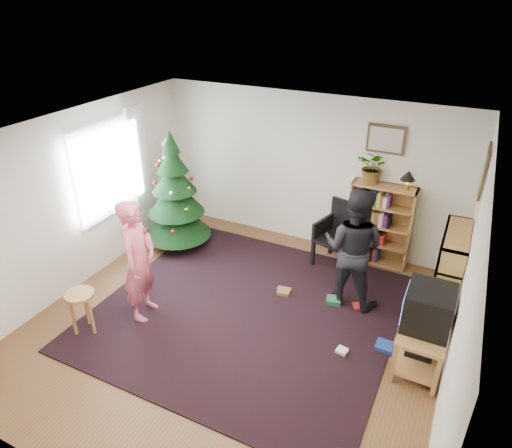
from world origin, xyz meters
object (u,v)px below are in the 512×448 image
at_px(picture_back, 386,139).
at_px(person_standing, 139,261).
at_px(christmas_tree, 176,200).
at_px(bookshelf_back, 380,224).
at_px(person_by_chair, 353,248).
at_px(table_lamp, 408,177).
at_px(picture_right, 485,171).
at_px(potted_plant, 374,167).
at_px(tv_stand, 422,341).
at_px(bookshelf_right, 447,277).
at_px(armchair, 339,231).
at_px(stool, 81,302).
at_px(crt_tv, 429,308).

distance_m(picture_back, person_standing, 3.83).
height_order(christmas_tree, person_standing, christmas_tree).
relative_size(bookshelf_back, person_by_chair, 0.77).
bearing_deg(table_lamp, bookshelf_back, 180.00).
relative_size(picture_right, person_by_chair, 0.35).
bearing_deg(person_standing, bookshelf_back, -55.14).
height_order(person_standing, potted_plant, potted_plant).
height_order(tv_stand, potted_plant, potted_plant).
bearing_deg(bookshelf_back, picture_right, -25.74).
height_order(christmas_tree, bookshelf_right, christmas_tree).
xyz_separation_m(picture_back, armchair, (-0.44, -0.43, -1.40)).
bearing_deg(table_lamp, stool, -134.21).
bearing_deg(armchair, crt_tv, -32.69).
distance_m(bookshelf_right, potted_plant, 1.89).
bearing_deg(picture_right, table_lamp, 147.43).
height_order(picture_back, table_lamp, picture_back).
height_order(bookshelf_back, bookshelf_right, same).
xyz_separation_m(picture_back, christmas_tree, (-2.99, -1.10, -1.12)).
relative_size(potted_plant, table_lamp, 1.78).
bearing_deg(person_standing, tv_stand, -91.24).
distance_m(picture_back, bookshelf_right, 2.12).
distance_m(crt_tv, potted_plant, 2.43).
xyz_separation_m(person_by_chair, potted_plant, (-0.10, 1.19, 0.71)).
bearing_deg(potted_plant, armchair, -139.21).
relative_size(armchair, potted_plant, 2.00).
bearing_deg(person_by_chair, table_lamp, -105.62).
height_order(person_by_chair, potted_plant, potted_plant).
distance_m(picture_right, bookshelf_back, 1.87).
distance_m(stool, person_by_chair, 3.52).
height_order(bookshelf_back, crt_tv, bookshelf_back).
distance_m(christmas_tree, stool, 2.37).
bearing_deg(armchair, picture_back, 59.90).
distance_m(bookshelf_back, crt_tv, 2.21).
bearing_deg(bookshelf_back, potted_plant, 180.00).
relative_size(stool, person_by_chair, 0.35).
relative_size(tv_stand, potted_plant, 1.80).
bearing_deg(picture_back, armchair, -135.69).
bearing_deg(bookshelf_back, stool, -131.40).
relative_size(tv_stand, crt_tv, 1.67).
height_order(armchair, person_by_chair, person_by_chair).
bearing_deg(picture_back, crt_tv, -63.28).
bearing_deg(bookshelf_back, person_standing, -132.54).
bearing_deg(bookshelf_right, stool, 119.31).
bearing_deg(picture_right, tv_stand, -100.36).
bearing_deg(tv_stand, table_lamp, 108.61).
relative_size(crt_tv, stool, 0.92).
relative_size(person_standing, table_lamp, 5.84).
bearing_deg(stool, potted_plant, 50.62).
relative_size(bookshelf_right, table_lamp, 4.57).
xyz_separation_m(potted_plant, table_lamp, (0.50, 0.00, -0.06)).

